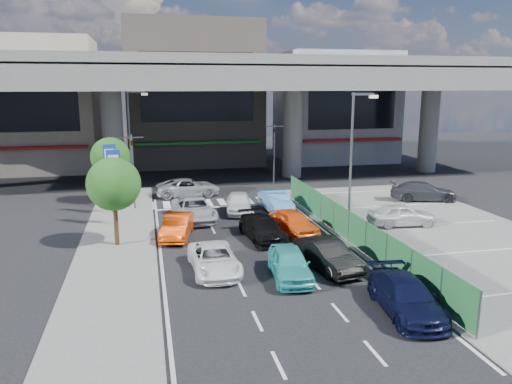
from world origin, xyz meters
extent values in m
plane|color=black|center=(0.00, 0.00, 0.00)|extent=(120.00, 120.00, 0.00)
cube|color=#595956|center=(11.00, 2.00, 0.03)|extent=(12.00, 28.00, 0.06)
cube|color=#595956|center=(-7.00, 4.00, 0.06)|extent=(4.00, 30.00, 0.12)
cylinder|color=#61615D|center=(-8.00, 22.00, 4.00)|extent=(1.80, 1.80, 8.00)
cylinder|color=#61615D|center=(8.00, 22.00, 4.00)|extent=(1.80, 1.80, 8.00)
cylinder|color=#61615D|center=(22.00, 22.00, 4.00)|extent=(1.80, 1.80, 8.00)
cube|color=#61615D|center=(0.00, 22.00, 9.00)|extent=(64.00, 14.00, 2.00)
cube|color=#61615D|center=(0.00, 15.20, 10.30)|extent=(64.00, 0.40, 0.90)
cube|color=#61615D|center=(0.00, 28.80, 10.30)|extent=(64.00, 0.40, 0.90)
cube|color=gray|center=(-16.00, 32.00, 6.50)|extent=(12.00, 10.00, 13.00)
cube|color=#A81418|center=(-16.00, 26.90, 2.80)|extent=(10.80, 1.60, 0.25)
cube|color=black|center=(-16.00, 26.98, 7.15)|extent=(9.60, 0.10, 5.85)
cube|color=gray|center=(0.00, 33.00, 7.50)|extent=(14.00, 10.00, 15.00)
cube|color=#167022|center=(0.00, 27.90, 2.80)|extent=(12.60, 1.60, 0.25)
cube|color=black|center=(0.00, 27.98, 8.25)|extent=(11.20, 0.10, 6.75)
cube|color=gray|center=(16.00, 32.00, 6.00)|extent=(12.00, 10.00, 12.00)
cube|color=#A81418|center=(16.00, 26.90, 2.80)|extent=(10.80, 1.60, 0.25)
cube|color=black|center=(16.00, 26.98, 6.60)|extent=(9.60, 0.10, 5.40)
cylinder|color=#595B60|center=(-6.20, 12.00, 2.60)|extent=(0.14, 0.14, 5.20)
cube|color=#595B60|center=(-6.20, 12.00, 5.00)|extent=(1.60, 0.08, 0.08)
imported|color=black|center=(-6.20, 12.00, 4.70)|extent=(0.26, 1.24, 0.50)
cylinder|color=#595B60|center=(5.50, 19.00, 2.60)|extent=(0.14, 0.14, 5.20)
cube|color=#595B60|center=(5.50, 19.00, 5.00)|extent=(1.60, 0.08, 0.08)
imported|color=black|center=(5.50, 19.00, 4.70)|extent=(0.26, 1.24, 0.50)
cylinder|color=#595B60|center=(7.00, 6.00, 4.00)|extent=(0.16, 0.16, 8.00)
cube|color=#595B60|center=(7.60, 6.00, 7.90)|extent=(1.40, 0.15, 0.15)
cube|color=silver|center=(8.30, 6.00, 7.75)|extent=(0.50, 0.22, 0.18)
cylinder|color=#595B60|center=(-6.50, 18.00, 4.00)|extent=(0.16, 0.16, 8.00)
cube|color=#595B60|center=(-5.90, 18.00, 7.90)|extent=(1.40, 0.15, 0.15)
cube|color=silver|center=(-5.20, 18.00, 7.75)|extent=(0.50, 0.22, 0.18)
cylinder|color=#595B60|center=(-7.20, 8.00, 1.10)|extent=(0.10, 0.10, 2.20)
cube|color=navy|center=(-7.20, 8.00, 3.20)|extent=(0.80, 0.12, 3.00)
cube|color=white|center=(-7.20, 7.93, 3.20)|extent=(0.60, 0.02, 2.40)
cylinder|color=#595B60|center=(-7.60, 11.00, 1.10)|extent=(0.10, 0.10, 2.20)
cube|color=navy|center=(-7.60, 11.00, 3.20)|extent=(0.80, 0.12, 3.00)
cube|color=white|center=(-7.60, 10.93, 3.20)|extent=(0.60, 0.02, 2.40)
cylinder|color=#382314|center=(-7.00, 4.00, 1.20)|extent=(0.24, 0.24, 2.40)
sphere|color=#184714|center=(-7.00, 4.00, 3.40)|extent=(2.80, 2.80, 2.80)
cylinder|color=#382314|center=(-7.80, 14.50, 1.20)|extent=(0.24, 0.24, 2.40)
sphere|color=#184714|center=(-7.80, 14.50, 3.40)|extent=(2.80, 2.80, 2.80)
imported|color=black|center=(3.99, -6.57, 0.66)|extent=(2.32, 4.74, 1.33)
imported|color=white|center=(-2.45, -0.78, 0.61)|extent=(2.18, 4.48, 1.23)
imported|color=#34ADAC|center=(0.71, -2.29, 0.69)|extent=(2.03, 4.19, 1.38)
imported|color=black|center=(2.74, -1.57, 0.69)|extent=(2.30, 4.40, 1.38)
imported|color=#BF3505|center=(-3.75, 4.93, 0.66)|extent=(2.27, 4.25, 1.33)
imported|color=black|center=(0.85, 3.59, 0.65)|extent=(2.25, 4.62, 1.29)
imported|color=#EF5513|center=(2.83, 4.25, 0.69)|extent=(2.52, 4.32, 1.38)
imported|color=#B5B6BD|center=(-2.47, 8.58, 0.69)|extent=(2.77, 5.17, 1.38)
imported|color=silver|center=(0.65, 9.73, 0.69)|extent=(2.29, 4.27, 1.38)
imported|color=#4382BD|center=(3.19, 9.53, 0.69)|extent=(1.71, 4.27, 1.38)
imported|color=#A5A9AC|center=(-2.23, 15.65, 0.68)|extent=(5.05, 2.58, 1.36)
imported|color=silver|center=(9.68, 4.26, 0.75)|extent=(4.18, 2.02, 1.38)
imported|color=#323338|center=(14.65, 10.14, 0.75)|extent=(5.09, 3.16, 1.37)
cone|color=#DC400C|center=(5.60, 5.76, 0.42)|extent=(0.42, 0.42, 0.71)
camera|label=1|loc=(-5.28, -22.38, 8.42)|focal=35.00mm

